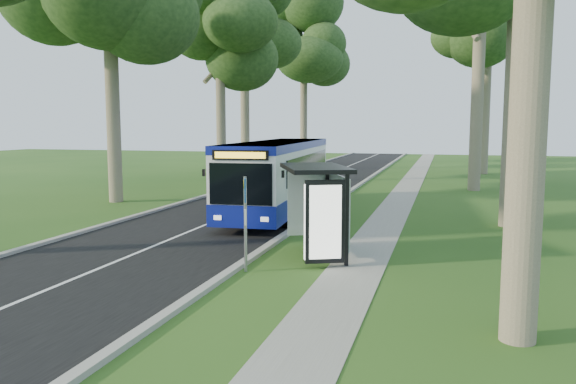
% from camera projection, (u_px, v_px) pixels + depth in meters
% --- Properties ---
extents(ground, '(120.00, 120.00, 0.00)m').
position_uv_depth(ground, '(269.00, 248.00, 17.34)').
color(ground, '#254C17').
rests_on(ground, ground).
extents(road, '(7.00, 100.00, 0.02)m').
position_uv_depth(road, '(263.00, 201.00, 27.84)').
color(road, black).
rests_on(road, ground).
extents(kerb_east, '(0.25, 100.00, 0.12)m').
position_uv_depth(kerb_east, '(332.00, 203.00, 26.89)').
color(kerb_east, '#9E9B93').
rests_on(kerb_east, ground).
extents(kerb_west, '(0.25, 100.00, 0.12)m').
position_uv_depth(kerb_west, '(198.00, 198.00, 28.78)').
color(kerb_west, '#9E9B93').
rests_on(kerb_west, ground).
extents(centre_line, '(0.12, 100.00, 0.00)m').
position_uv_depth(centre_line, '(263.00, 201.00, 27.84)').
color(centre_line, white).
rests_on(centre_line, road).
extents(footpath, '(1.50, 100.00, 0.02)m').
position_uv_depth(footpath, '(396.00, 207.00, 26.08)').
color(footpath, gray).
rests_on(footpath, ground).
extents(bus, '(3.20, 11.74, 3.08)m').
position_uv_depth(bus, '(279.00, 176.00, 24.21)').
color(bus, white).
rests_on(bus, ground).
extents(bus_stop_sign, '(0.16, 0.34, 2.47)m').
position_uv_depth(bus_stop_sign, '(245.00, 213.00, 14.32)').
color(bus_stop_sign, gray).
rests_on(bus_stop_sign, ground).
extents(bus_shelter, '(2.73, 3.45, 2.62)m').
position_uv_depth(bus_shelter, '(317.00, 195.00, 15.55)').
color(bus_shelter, black).
rests_on(bus_shelter, ground).
extents(litter_bin, '(0.53, 0.53, 0.93)m').
position_uv_depth(litter_bin, '(338.00, 209.00, 22.12)').
color(litter_bin, black).
rests_on(litter_bin, ground).
extents(car_white, '(2.99, 5.26, 1.69)m').
position_uv_depth(car_white, '(259.00, 162.00, 44.95)').
color(car_white, white).
rests_on(car_white, ground).
extents(car_silver, '(3.33, 5.36, 1.67)m').
position_uv_depth(car_silver, '(288.00, 158.00, 51.36)').
color(car_silver, '#ABADB3').
rests_on(car_silver, ground).
extents(tree_west_c, '(5.20, 5.20, 12.69)m').
position_uv_depth(tree_west_c, '(220.00, 37.00, 35.86)').
color(tree_west_c, '#7A6B56').
rests_on(tree_west_c, ground).
extents(tree_west_d, '(5.20, 5.20, 18.08)m').
position_uv_depth(tree_west_d, '(244.00, 7.00, 45.49)').
color(tree_west_d, '#7A6B56').
rests_on(tree_west_d, ground).
extents(tree_west_e, '(5.20, 5.20, 16.25)m').
position_uv_depth(tree_west_e, '(304.00, 40.00, 54.53)').
color(tree_west_e, '#7A6B56').
rests_on(tree_west_e, ground).
extents(tree_east_d, '(5.20, 5.20, 15.48)m').
position_uv_depth(tree_east_d, '(489.00, 23.00, 42.50)').
color(tree_east_d, '#7A6B56').
rests_on(tree_east_d, ground).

